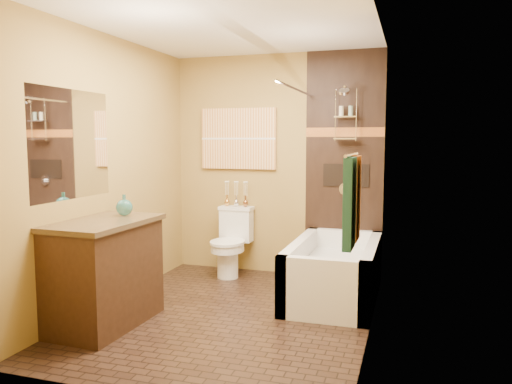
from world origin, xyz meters
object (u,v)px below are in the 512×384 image
at_px(toilet, 231,241).
at_px(bathtub, 335,275).
at_px(vanity, 103,272).
at_px(sunset_painting, 238,139).

bearing_deg(toilet, bathtub, -19.34).
bearing_deg(toilet, vanity, -103.99).
bearing_deg(bathtub, sunset_painting, 149.81).
bearing_deg(vanity, toilet, 76.81).
distance_m(bathtub, vanity, 2.17).
height_order(bathtub, vanity, vanity).
xyz_separation_m(sunset_painting, bathtub, (1.25, -0.73, -1.33)).
bearing_deg(toilet, sunset_painting, 91.22).
relative_size(sunset_painting, toilet, 1.17).
xyz_separation_m(bathtub, vanity, (-1.72, -1.29, 0.22)).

